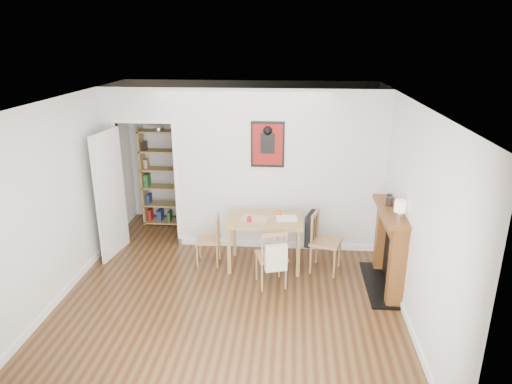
# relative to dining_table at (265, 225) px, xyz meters

# --- Properties ---
(ground) EXTENTS (5.20, 5.20, 0.00)m
(ground) POSITION_rel_dining_table_xyz_m (-0.41, -0.71, -0.68)
(ground) COLOR #51391A
(ground) RESTS_ON ground
(room_shell) EXTENTS (5.20, 5.20, 5.20)m
(room_shell) POSITION_rel_dining_table_xyz_m (-0.31, 0.64, 0.62)
(room_shell) COLOR silver
(room_shell) RESTS_ON ground
(dining_table) EXTENTS (1.13, 0.72, 0.77)m
(dining_table) POSITION_rel_dining_table_xyz_m (0.00, 0.00, 0.00)
(dining_table) COLOR #A7874E
(dining_table) RESTS_ON ground
(chair_left) EXTENTS (0.41, 0.41, 0.78)m
(chair_left) POSITION_rel_dining_table_xyz_m (-0.87, -0.01, -0.28)
(chair_left) COLOR #A1754B
(chair_left) RESTS_ON ground
(chair_right) EXTENTS (0.62, 0.57, 0.92)m
(chair_right) POSITION_rel_dining_table_xyz_m (0.89, -0.07, -0.20)
(chair_right) COLOR #A1754B
(chair_right) RESTS_ON ground
(chair_front) EXTENTS (0.55, 0.58, 0.87)m
(chair_front) POSITION_rel_dining_table_xyz_m (0.13, -0.57, -0.23)
(chair_front) COLOR #A1754B
(chair_front) RESTS_ON ground
(bookshelf) EXTENTS (0.75, 0.30, 1.79)m
(bookshelf) POSITION_rel_dining_table_xyz_m (-1.97, 1.51, 0.21)
(bookshelf) COLOR #A7874E
(bookshelf) RESTS_ON ground
(fireplace) EXTENTS (0.45, 1.25, 1.16)m
(fireplace) POSITION_rel_dining_table_xyz_m (1.75, -0.46, -0.06)
(fireplace) COLOR brown
(fireplace) RESTS_ON ground
(red_glass) EXTENTS (0.06, 0.06, 0.08)m
(red_glass) POSITION_rel_dining_table_xyz_m (-0.22, -0.12, 0.13)
(red_glass) COLOR maroon
(red_glass) RESTS_ON dining_table
(orange_fruit) EXTENTS (0.08, 0.08, 0.08)m
(orange_fruit) POSITION_rel_dining_table_xyz_m (0.20, 0.16, 0.13)
(orange_fruit) COLOR #DE4E0B
(orange_fruit) RESTS_ON dining_table
(placemat) EXTENTS (0.43, 0.36, 0.00)m
(placemat) POSITION_rel_dining_table_xyz_m (-0.15, -0.01, 0.09)
(placemat) COLOR beige
(placemat) RESTS_ON dining_table
(notebook) EXTENTS (0.33, 0.26, 0.02)m
(notebook) POSITION_rel_dining_table_xyz_m (0.32, 0.03, 0.10)
(notebook) COLOR silver
(notebook) RESTS_ON dining_table
(mantel_lamp) EXTENTS (0.15, 0.15, 0.23)m
(mantel_lamp) POSITION_rel_dining_table_xyz_m (1.75, -0.77, 0.63)
(mantel_lamp) COLOR silver
(mantel_lamp) RESTS_ON fireplace
(ceramic_jar_a) EXTENTS (0.10, 0.10, 0.12)m
(ceramic_jar_a) POSITION_rel_dining_table_xyz_m (1.71, -0.33, 0.54)
(ceramic_jar_a) COLOR black
(ceramic_jar_a) RESTS_ON fireplace
(ceramic_jar_b) EXTENTS (0.07, 0.07, 0.09)m
(ceramic_jar_b) POSITION_rel_dining_table_xyz_m (1.75, -0.11, 0.53)
(ceramic_jar_b) COLOR black
(ceramic_jar_b) RESTS_ON fireplace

